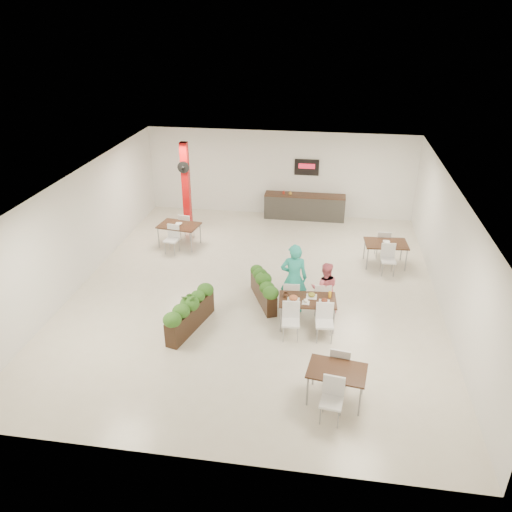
{
  "coord_description": "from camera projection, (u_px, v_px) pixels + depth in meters",
  "views": [
    {
      "loc": [
        1.85,
        -12.07,
        7.13
      ],
      "look_at": [
        0.01,
        -0.03,
        1.1
      ],
      "focal_mm": 35.0,
      "sensor_mm": 36.0,
      "label": 1
    }
  ],
  "objects": [
    {
      "name": "room_shell",
      "position": [
        256.0,
        225.0,
        13.22
      ],
      "size": [
        10.1,
        12.1,
        3.22
      ],
      "color": "white",
      "rests_on": "ground"
    },
    {
      "name": "planter_left",
      "position": [
        190.0,
        310.0,
        12.21
      ],
      "size": [
        0.81,
        1.91,
        1.03
      ],
      "rotation": [
        0.0,
        0.0,
        1.3
      ],
      "color": "black",
      "rests_on": "ground"
    },
    {
      "name": "diner_man",
      "position": [
        294.0,
        278.0,
        12.77
      ],
      "size": [
        0.73,
        0.51,
        1.91
      ],
      "primitive_type": "imported",
      "rotation": [
        0.0,
        0.0,
        3.22
      ],
      "color": "teal",
      "rests_on": "ground"
    },
    {
      "name": "side_table_b",
      "position": [
        386.0,
        246.0,
        15.24
      ],
      "size": [
        1.33,
        1.65,
        0.92
      ],
      "rotation": [
        0.0,
        0.0,
        0.08
      ],
      "color": "black",
      "rests_on": "ground"
    },
    {
      "name": "planter_right",
      "position": [
        263.0,
        286.0,
        13.36
      ],
      "size": [
        0.95,
        1.64,
        0.91
      ],
      "rotation": [
        0.0,
        0.0,
        1.99
      ],
      "color": "black",
      "rests_on": "ground"
    },
    {
      "name": "red_column",
      "position": [
        186.0,
        187.0,
        17.14
      ],
      "size": [
        0.4,
        0.41,
        3.2
      ],
      "color": "#A80B0C",
      "rests_on": "ground"
    },
    {
      "name": "service_counter",
      "position": [
        304.0,
        206.0,
        18.77
      ],
      "size": [
        3.0,
        0.64,
        2.2
      ],
      "color": "#312E2B",
      "rests_on": "ground"
    },
    {
      "name": "side_table_c",
      "position": [
        337.0,
        375.0,
        9.89
      ],
      "size": [
        1.24,
        1.66,
        0.92
      ],
      "rotation": [
        0.0,
        0.0,
        -0.14
      ],
      "color": "black",
      "rests_on": "ground"
    },
    {
      "name": "diner_woman",
      "position": [
        325.0,
        288.0,
        12.77
      ],
      "size": [
        0.74,
        0.6,
        1.44
      ],
      "primitive_type": "imported",
      "rotation": [
        0.0,
        0.0,
        3.22
      ],
      "color": "#E26477",
      "rests_on": "ground"
    },
    {
      "name": "side_table_a",
      "position": [
        179.0,
        228.0,
        16.52
      ],
      "size": [
        1.42,
        1.66,
        0.92
      ],
      "rotation": [
        0.0,
        0.0,
        -0.15
      ],
      "color": "black",
      "rests_on": "ground"
    },
    {
      "name": "main_table",
      "position": [
        307.0,
        303.0,
        12.28
      ],
      "size": [
        1.46,
        1.71,
        0.92
      ],
      "rotation": [
        0.0,
        0.0,
        0.08
      ],
      "color": "black",
      "rests_on": "ground"
    },
    {
      "name": "ground",
      "position": [
        256.0,
        290.0,
        14.11
      ],
      "size": [
        12.0,
        12.0,
        0.0
      ],
      "primitive_type": "plane",
      "color": "beige",
      "rests_on": "ground"
    }
  ]
}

